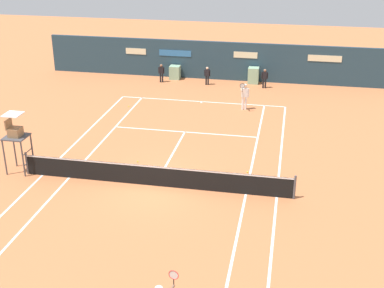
{
  "coord_description": "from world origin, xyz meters",
  "views": [
    {
      "loc": [
        5.49,
        -19.41,
        10.68
      ],
      "look_at": [
        1.07,
        3.02,
        0.8
      ],
      "focal_mm": 48.44,
      "sensor_mm": 36.0,
      "label": 1
    }
  ],
  "objects_px": {
    "umpire_chair": "(15,134)",
    "ball_kid_centre_post": "(161,72)",
    "player_on_baseline": "(245,94)",
    "tennis_ball_by_sideline": "(138,161)",
    "tennis_ball_near_service_line": "(129,106)",
    "tennis_ball_mid_court": "(247,172)",
    "ball_kid_left_post": "(207,75)",
    "ball_kid_right_post": "(265,77)"
  },
  "relations": [
    {
      "from": "player_on_baseline",
      "to": "tennis_ball_near_service_line",
      "type": "distance_m",
      "value": 7.23
    },
    {
      "from": "ball_kid_right_post",
      "to": "ball_kid_centre_post",
      "type": "bearing_deg",
      "value": -3.32
    },
    {
      "from": "player_on_baseline",
      "to": "ball_kid_centre_post",
      "type": "bearing_deg",
      "value": -48.71
    },
    {
      "from": "player_on_baseline",
      "to": "tennis_ball_mid_court",
      "type": "bearing_deg",
      "value": 84.67
    },
    {
      "from": "tennis_ball_mid_court",
      "to": "ball_kid_left_post",
      "type": "bearing_deg",
      "value": 107.24
    },
    {
      "from": "ball_kid_left_post",
      "to": "ball_kid_right_post",
      "type": "bearing_deg",
      "value": -176.31
    },
    {
      "from": "ball_kid_centre_post",
      "to": "tennis_ball_by_sideline",
      "type": "distance_m",
      "value": 13.46
    },
    {
      "from": "player_on_baseline",
      "to": "tennis_ball_mid_court",
      "type": "xyz_separation_m",
      "value": [
        1.05,
        -8.63,
        -0.94
      ]
    },
    {
      "from": "tennis_ball_by_sideline",
      "to": "tennis_ball_near_service_line",
      "type": "relative_size",
      "value": 1.0
    },
    {
      "from": "player_on_baseline",
      "to": "ball_kid_centre_post",
      "type": "relative_size",
      "value": 1.39
    },
    {
      "from": "ball_kid_left_post",
      "to": "tennis_ball_mid_court",
      "type": "bearing_deg",
      "value": 110.93
    },
    {
      "from": "ball_kid_centre_post",
      "to": "tennis_ball_mid_court",
      "type": "relative_size",
      "value": 19.44
    },
    {
      "from": "ball_kid_left_post",
      "to": "umpire_chair",
      "type": "bearing_deg",
      "value": 71.57
    },
    {
      "from": "tennis_ball_mid_court",
      "to": "player_on_baseline",
      "type": "bearing_deg",
      "value": 96.94
    },
    {
      "from": "umpire_chair",
      "to": "ball_kid_centre_post",
      "type": "bearing_deg",
      "value": 169.34
    },
    {
      "from": "player_on_baseline",
      "to": "tennis_ball_near_service_line",
      "type": "height_order",
      "value": "player_on_baseline"
    },
    {
      "from": "ball_kid_left_post",
      "to": "tennis_ball_by_sideline",
      "type": "height_order",
      "value": "ball_kid_left_post"
    },
    {
      "from": "ball_kid_right_post",
      "to": "tennis_ball_mid_court",
      "type": "relative_size",
      "value": 19.9
    },
    {
      "from": "tennis_ball_by_sideline",
      "to": "player_on_baseline",
      "type": "bearing_deg",
      "value": 63.49
    },
    {
      "from": "umpire_chair",
      "to": "player_on_baseline",
      "type": "distance_m",
      "value": 14.05
    },
    {
      "from": "tennis_ball_near_service_line",
      "to": "umpire_chair",
      "type": "bearing_deg",
      "value": -102.74
    },
    {
      "from": "player_on_baseline",
      "to": "umpire_chair",
      "type": "bearing_deg",
      "value": 36.21
    },
    {
      "from": "ball_kid_left_post",
      "to": "tennis_ball_by_sideline",
      "type": "relative_size",
      "value": 19.08
    },
    {
      "from": "tennis_ball_near_service_line",
      "to": "tennis_ball_by_sideline",
      "type": "bearing_deg",
      "value": -69.47
    },
    {
      "from": "ball_kid_left_post",
      "to": "player_on_baseline",
      "type": "bearing_deg",
      "value": 126.86
    },
    {
      "from": "ball_kid_centre_post",
      "to": "ball_kid_left_post",
      "type": "xyz_separation_m",
      "value": [
        3.32,
        0.0,
        -0.01
      ]
    },
    {
      "from": "tennis_ball_by_sideline",
      "to": "umpire_chair",
      "type": "bearing_deg",
      "value": -158.56
    },
    {
      "from": "ball_kid_left_post",
      "to": "tennis_ball_mid_court",
      "type": "distance_m",
      "value": 14.03
    },
    {
      "from": "ball_kid_centre_post",
      "to": "tennis_ball_by_sideline",
      "type": "bearing_deg",
      "value": 94.02
    },
    {
      "from": "tennis_ball_by_sideline",
      "to": "tennis_ball_near_service_line",
      "type": "distance_m",
      "value": 8.17
    },
    {
      "from": "ball_kid_right_post",
      "to": "tennis_ball_mid_court",
      "type": "height_order",
      "value": "ball_kid_right_post"
    },
    {
      "from": "umpire_chair",
      "to": "ball_kid_left_post",
      "type": "bearing_deg",
      "value": 157.89
    },
    {
      "from": "ball_kid_left_post",
      "to": "tennis_ball_by_sideline",
      "type": "xyz_separation_m",
      "value": [
        -1.15,
        -13.26,
        -0.71
      ]
    },
    {
      "from": "ball_kid_right_post",
      "to": "tennis_ball_mid_court",
      "type": "bearing_deg",
      "value": 87.26
    },
    {
      "from": "ball_kid_left_post",
      "to": "tennis_ball_mid_court",
      "type": "xyz_separation_m",
      "value": [
        4.15,
        -13.38,
        -0.71
      ]
    },
    {
      "from": "ball_kid_left_post",
      "to": "tennis_ball_near_service_line",
      "type": "relative_size",
      "value": 19.08
    },
    {
      "from": "player_on_baseline",
      "to": "tennis_ball_by_sideline",
      "type": "height_order",
      "value": "player_on_baseline"
    },
    {
      "from": "tennis_ball_near_service_line",
      "to": "tennis_ball_mid_court",
      "type": "relative_size",
      "value": 1.0
    },
    {
      "from": "tennis_ball_by_sideline",
      "to": "tennis_ball_near_service_line",
      "type": "xyz_separation_m",
      "value": [
        -2.87,
        7.65,
        0.0
      ]
    },
    {
      "from": "ball_kid_right_post",
      "to": "tennis_ball_by_sideline",
      "type": "distance_m",
      "value": 14.25
    },
    {
      "from": "ball_kid_left_post",
      "to": "tennis_ball_by_sideline",
      "type": "distance_m",
      "value": 13.33
    },
    {
      "from": "umpire_chair",
      "to": "player_on_baseline",
      "type": "bearing_deg",
      "value": 138.48
    }
  ]
}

